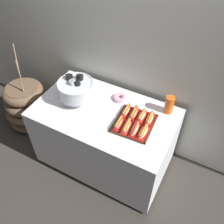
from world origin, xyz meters
TOP-DOWN VIEW (x-y plane):
  - ground_plane at (0.00, 0.00)m, footprint 10.00×10.00m
  - back_wall at (0.00, 0.49)m, footprint 6.00×0.10m
  - buffet_table at (0.00, 0.00)m, footprint 1.30×0.76m
  - floor_vase at (-1.13, 0.07)m, footprint 0.55×0.55m
  - serving_tray at (0.30, -0.00)m, footprint 0.35×0.38m
  - hot_dog_0 at (0.19, -0.09)m, footprint 0.07×0.17m
  - hot_dog_1 at (0.27, -0.09)m, footprint 0.08×0.19m
  - hot_dog_2 at (0.34, -0.08)m, footprint 0.08×0.19m
  - hot_dog_3 at (0.42, -0.08)m, footprint 0.07×0.18m
  - hot_dog_4 at (0.18, 0.07)m, footprint 0.07×0.17m
  - hot_dog_5 at (0.26, 0.08)m, footprint 0.08×0.18m
  - hot_dog_6 at (0.33, 0.08)m, footprint 0.06×0.16m
  - hot_dog_7 at (0.41, 0.09)m, footprint 0.08×0.18m
  - punch_bowl at (-0.31, 0.02)m, footprint 0.34×0.34m
  - cup_stack at (0.51, 0.28)m, footprint 0.08×0.08m
  - donut at (0.04, 0.22)m, footprint 0.13×0.13m

SIDE VIEW (x-z plane):
  - ground_plane at x=0.00m, z-range 0.00..0.00m
  - floor_vase at x=-1.13m, z-range -0.29..0.82m
  - buffet_table at x=0.00m, z-range 0.02..0.77m
  - serving_tray at x=0.30m, z-range 0.75..0.77m
  - donut at x=0.04m, z-range 0.75..0.79m
  - hot_dog_7 at x=0.41m, z-range 0.76..0.82m
  - hot_dog_1 at x=0.27m, z-range 0.76..0.82m
  - hot_dog_2 at x=0.34m, z-range 0.76..0.82m
  - hot_dog_3 at x=0.42m, z-range 0.76..0.82m
  - hot_dog_4 at x=0.18m, z-range 0.76..0.82m
  - hot_dog_6 at x=0.33m, z-range 0.76..0.82m
  - hot_dog_5 at x=0.26m, z-range 0.76..0.82m
  - hot_dog_0 at x=0.19m, z-range 0.76..0.82m
  - cup_stack at x=0.51m, z-range 0.75..0.93m
  - punch_bowl at x=-0.31m, z-range 0.77..1.03m
  - back_wall at x=0.00m, z-range 0.00..2.60m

